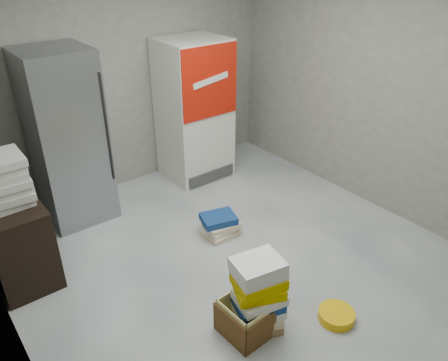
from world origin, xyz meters
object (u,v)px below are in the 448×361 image
steel_fridge (67,139)px  phonebook_stack_main (258,295)px  wood_shelf (17,241)px  cardboard_box (247,319)px  coke_cooler (194,110)px

steel_fridge → phonebook_stack_main: 2.68m
wood_shelf → cardboard_box: (1.23, -1.81, -0.27)m
steel_fridge → phonebook_stack_main: (0.49, -2.56, -0.60)m
phonebook_stack_main → cardboard_box: (-0.09, 0.02, -0.22)m
coke_cooler → cardboard_box: coke_cooler is taller
phonebook_stack_main → cardboard_box: phonebook_stack_main is taller
coke_cooler → wood_shelf: size_ratio=2.25×
coke_cooler → phonebook_stack_main: (-1.16, -2.56, -0.55)m
phonebook_stack_main → cardboard_box: bearing=-179.7°
phonebook_stack_main → cardboard_box: size_ratio=1.73×
steel_fridge → wood_shelf: steel_fridge is taller
coke_cooler → phonebook_stack_main: size_ratio=2.57×
steel_fridge → cardboard_box: size_ratio=4.69×
steel_fridge → cardboard_box: 2.70m
coke_cooler → phonebook_stack_main: bearing=-114.5°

